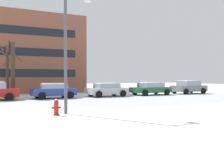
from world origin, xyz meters
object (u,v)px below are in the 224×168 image
at_px(parked_car_gray, 189,87).
at_px(parked_car_green, 151,88).
at_px(street_lamp, 70,40).
at_px(parked_car_blue, 54,91).
at_px(fire_hydrant, 56,107).
at_px(parked_car_silver, 107,90).

bearing_deg(parked_car_gray, parked_car_green, 178.68).
height_order(street_lamp, parked_car_green, street_lamp).
bearing_deg(parked_car_blue, parked_car_gray, -0.86).
bearing_deg(fire_hydrant, parked_car_blue, 76.81).
bearing_deg(parked_car_green, parked_car_blue, 179.37).
xyz_separation_m(street_lamp, parked_car_blue, (1.65, 10.15, -3.08)).
relative_size(parked_car_silver, parked_car_gray, 0.97).
height_order(parked_car_silver, parked_car_green, parked_car_green).
bearing_deg(parked_car_blue, fire_hydrant, -103.19).
bearing_deg(parked_car_green, parked_car_gray, -1.32).
relative_size(parked_car_blue, parked_car_gray, 0.93).
bearing_deg(fire_hydrant, street_lamp, 20.68).
relative_size(parked_car_blue, parked_car_green, 0.88).
bearing_deg(parked_car_gray, fire_hydrant, -150.59).
relative_size(parked_car_blue, parked_car_silver, 0.96).
height_order(fire_hydrant, parked_car_blue, parked_car_blue).
bearing_deg(fire_hydrant, parked_car_green, 38.70).
xyz_separation_m(parked_car_blue, parked_car_silver, (5.23, -0.12, -0.01)).
height_order(fire_hydrant, parked_car_gray, parked_car_gray).
height_order(parked_car_blue, parked_car_green, parked_car_green).
bearing_deg(parked_car_gray, parked_car_blue, 179.14).
distance_m(fire_hydrant, parked_car_green, 16.54).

